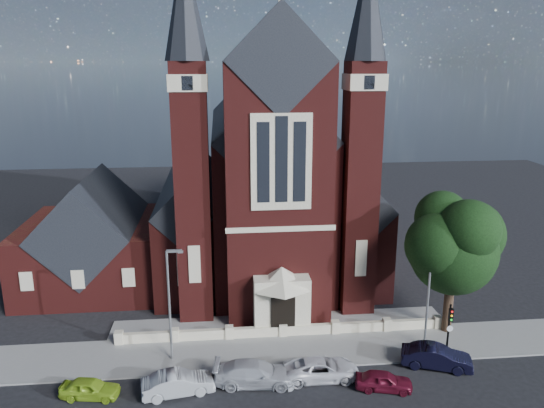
{
  "coord_description": "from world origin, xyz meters",
  "views": [
    {
      "loc": [
        -4.41,
        -29.07,
        19.93
      ],
      "look_at": [
        -0.26,
        12.0,
        8.85
      ],
      "focal_mm": 35.0,
      "sensor_mm": 36.0,
      "label": 1
    }
  ],
  "objects_px": {
    "car_dark_red": "(384,381)",
    "car_white_suv": "(321,369)",
    "car_silver_b": "(255,373)",
    "traffic_signal": "(450,324)",
    "street_lamp_right": "(430,288)",
    "church": "(264,182)",
    "parish_hall": "(94,243)",
    "street_lamp_left": "(170,299)",
    "street_tree": "(457,247)",
    "car_navy": "(437,357)",
    "car_lime_van": "(90,388)",
    "car_silver_a": "(178,383)"
  },
  "relations": [
    {
      "from": "church",
      "to": "car_white_suv",
      "type": "xyz_separation_m",
      "value": [
        1.83,
        -22.08,
        -7.51
      ]
    },
    {
      "from": "church",
      "to": "street_lamp_left",
      "type": "relative_size",
      "value": 4.31
    },
    {
      "from": "car_silver_a",
      "to": "street_lamp_left",
      "type": "bearing_deg",
      "value": -2.1
    },
    {
      "from": "parish_hall",
      "to": "car_silver_b",
      "type": "distance_m",
      "value": 22.23
    },
    {
      "from": "church",
      "to": "street_lamp_right",
      "type": "relative_size",
      "value": 4.31
    },
    {
      "from": "traffic_signal",
      "to": "street_tree",
      "type": "bearing_deg",
      "value": 64.05
    },
    {
      "from": "street_tree",
      "to": "car_lime_van",
      "type": "xyz_separation_m",
      "value": [
        -25.25,
        -5.43,
        -6.34
      ]
    },
    {
      "from": "traffic_signal",
      "to": "car_silver_a",
      "type": "relative_size",
      "value": 0.9
    },
    {
      "from": "car_lime_van",
      "to": "car_silver_a",
      "type": "height_order",
      "value": "car_silver_a"
    },
    {
      "from": "street_lamp_right",
      "to": "car_navy",
      "type": "bearing_deg",
      "value": -96.62
    },
    {
      "from": "street_lamp_left",
      "to": "car_white_suv",
      "type": "relative_size",
      "value": 1.65
    },
    {
      "from": "street_lamp_right",
      "to": "car_dark_red",
      "type": "xyz_separation_m",
      "value": [
        -4.59,
        -4.74,
        -3.99
      ]
    },
    {
      "from": "parish_hall",
      "to": "car_silver_a",
      "type": "relative_size",
      "value": 2.74
    },
    {
      "from": "church",
      "to": "parish_hall",
      "type": "relative_size",
      "value": 2.86
    },
    {
      "from": "church",
      "to": "street_lamp_left",
      "type": "xyz_separation_m",
      "value": [
        -7.91,
        -18.94,
        -3.59
      ]
    },
    {
      "from": "street_tree",
      "to": "street_lamp_right",
      "type": "relative_size",
      "value": 1.32
    },
    {
      "from": "street_tree",
      "to": "car_silver_a",
      "type": "distance_m",
      "value": 21.61
    },
    {
      "from": "parish_hall",
      "to": "car_dark_red",
      "type": "height_order",
      "value": "parish_hall"
    },
    {
      "from": "traffic_signal",
      "to": "parish_hall",
      "type": "bearing_deg",
      "value": 150.02
    },
    {
      "from": "car_silver_b",
      "to": "traffic_signal",
      "type": "bearing_deg",
      "value": -76.19
    },
    {
      "from": "street_lamp_left",
      "to": "car_silver_a",
      "type": "xyz_separation_m",
      "value": [
        0.59,
        -3.91,
        -3.87
      ]
    },
    {
      "from": "car_silver_b",
      "to": "street_lamp_left",
      "type": "bearing_deg",
      "value": 64.6
    },
    {
      "from": "traffic_signal",
      "to": "car_lime_van",
      "type": "distance_m",
      "value": 23.83
    },
    {
      "from": "street_lamp_right",
      "to": "traffic_signal",
      "type": "relative_size",
      "value": 2.02
    },
    {
      "from": "car_silver_a",
      "to": "car_dark_red",
      "type": "distance_m",
      "value": 12.84
    },
    {
      "from": "parish_hall",
      "to": "car_navy",
      "type": "distance_m",
      "value": 30.87
    },
    {
      "from": "parish_hall",
      "to": "street_lamp_left",
      "type": "relative_size",
      "value": 1.51
    },
    {
      "from": "car_silver_b",
      "to": "car_navy",
      "type": "distance_m",
      "value": 12.29
    },
    {
      "from": "parish_hall",
      "to": "street_lamp_left",
      "type": "bearing_deg",
      "value": -59.98
    },
    {
      "from": "street_lamp_right",
      "to": "car_lime_van",
      "type": "distance_m",
      "value": 23.39
    },
    {
      "from": "church",
      "to": "car_dark_red",
      "type": "xyz_separation_m",
      "value": [
        5.5,
        -23.69,
        -7.58
      ]
    },
    {
      "from": "street_tree",
      "to": "street_lamp_right",
      "type": "bearing_deg",
      "value": -145.74
    },
    {
      "from": "car_lime_van",
      "to": "car_navy",
      "type": "height_order",
      "value": "car_navy"
    },
    {
      "from": "car_silver_b",
      "to": "car_white_suv",
      "type": "height_order",
      "value": "car_silver_b"
    },
    {
      "from": "car_lime_van",
      "to": "car_silver_b",
      "type": "xyz_separation_m",
      "value": [
        10.17,
        0.37,
        0.15
      ]
    },
    {
      "from": "parish_hall",
      "to": "car_navy",
      "type": "xyz_separation_m",
      "value": [
        25.78,
        -16.66,
        -3.25
      ]
    },
    {
      "from": "church",
      "to": "street_lamp_left",
      "type": "distance_m",
      "value": 20.84
    },
    {
      "from": "traffic_signal",
      "to": "car_dark_red",
      "type": "height_order",
      "value": "traffic_signal"
    },
    {
      "from": "church",
      "to": "car_silver_a",
      "type": "distance_m",
      "value": 25.13
    },
    {
      "from": "parish_hall",
      "to": "car_navy",
      "type": "height_order",
      "value": "parish_hall"
    },
    {
      "from": "car_lime_van",
      "to": "car_silver_b",
      "type": "height_order",
      "value": "car_silver_b"
    },
    {
      "from": "street_lamp_right",
      "to": "car_navy",
      "type": "relative_size",
      "value": 1.74
    },
    {
      "from": "car_dark_red",
      "to": "car_white_suv",
      "type": "bearing_deg",
      "value": 79.29
    },
    {
      "from": "street_tree",
      "to": "street_lamp_left",
      "type": "bearing_deg",
      "value": -175.24
    },
    {
      "from": "traffic_signal",
      "to": "car_white_suv",
      "type": "relative_size",
      "value": 0.82
    },
    {
      "from": "street_lamp_left",
      "to": "car_silver_b",
      "type": "xyz_separation_m",
      "value": [
        5.42,
        -3.35,
        -3.84
      ]
    },
    {
      "from": "traffic_signal",
      "to": "car_navy",
      "type": "xyz_separation_m",
      "value": [
        -1.22,
        -1.08,
        -1.82
      ]
    },
    {
      "from": "church",
      "to": "street_lamp_left",
      "type": "bearing_deg",
      "value": -112.66
    },
    {
      "from": "church",
      "to": "car_silver_a",
      "type": "bearing_deg",
      "value": -107.76
    },
    {
      "from": "street_lamp_left",
      "to": "car_navy",
      "type": "distance_m",
      "value": 18.3
    }
  ]
}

